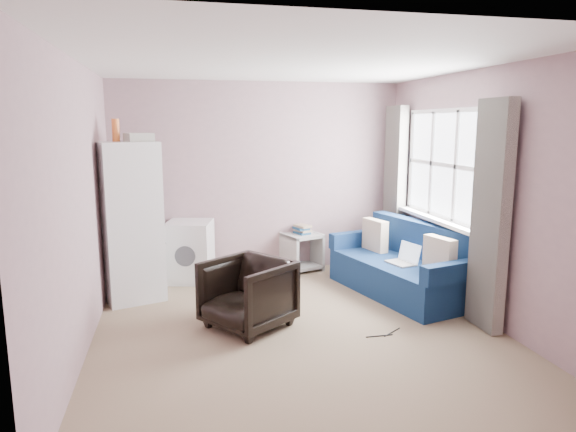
% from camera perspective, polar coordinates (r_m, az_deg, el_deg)
% --- Properties ---
extents(room, '(3.84, 4.24, 2.54)m').
position_cam_1_polar(room, '(4.78, 1.19, 1.74)').
color(room, '#8C755B').
rests_on(room, ground).
extents(armchair, '(0.97, 0.98, 0.74)m').
position_cam_1_polar(armchair, '(5.02, -4.51, -8.25)').
color(armchair, black).
rests_on(armchair, ground).
extents(fridge, '(0.77, 0.77, 2.01)m').
position_cam_1_polar(fridge, '(5.96, -17.17, -0.49)').
color(fridge, silver).
rests_on(fridge, ground).
extents(washing_machine, '(0.65, 0.65, 0.76)m').
position_cam_1_polar(washing_machine, '(6.58, -10.85, -3.72)').
color(washing_machine, silver).
rests_on(washing_machine, ground).
extents(side_table, '(0.58, 0.58, 0.62)m').
position_cam_1_polar(side_table, '(6.96, 1.55, -3.65)').
color(side_table, '#9F9E9B').
rests_on(side_table, ground).
extents(sofa, '(1.26, 1.98, 0.82)m').
position_cam_1_polar(sofa, '(6.16, 12.78, -5.67)').
color(sofa, navy).
rests_on(sofa, ground).
extents(window_dressing, '(0.17, 2.62, 2.18)m').
position_cam_1_polar(window_dressing, '(6.09, 15.95, 1.78)').
color(window_dressing, white).
rests_on(window_dressing, ground).
extents(floor_cables, '(0.40, 0.16, 0.01)m').
position_cam_1_polar(floor_cables, '(5.04, 10.82, -12.75)').
color(floor_cables, black).
rests_on(floor_cables, ground).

